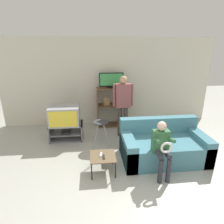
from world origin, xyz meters
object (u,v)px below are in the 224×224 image
at_px(folding_stool, 101,126).
at_px(remote_control_white, 101,154).
at_px(television_flat, 111,81).
at_px(remote_control_black, 104,157).
at_px(tv_stand, 67,131).
at_px(couch, 163,146).
at_px(television_main, 64,115).
at_px(person_standing_adult, 123,101).
at_px(media_shelf, 112,107).
at_px(person_seated_child, 162,145).
at_px(snack_table, 103,157).

bearing_deg(folding_stool, remote_control_white, -93.08).
distance_m(television_flat, remote_control_black, 2.61).
bearing_deg(remote_control_black, television_flat, 79.97).
distance_m(tv_stand, couch, 2.48).
bearing_deg(couch, remote_control_white, -166.72).
xyz_separation_m(television_main, person_standing_adult, (1.52, 0.06, 0.33)).
relative_size(tv_stand, remote_control_black, 5.86).
bearing_deg(remote_control_white, media_shelf, 89.18).
distance_m(person_standing_adult, person_seated_child, 1.85).
relative_size(media_shelf, couch, 0.67).
bearing_deg(person_standing_adult, tv_stand, -178.24).
relative_size(snack_table, remote_control_black, 3.34).
bearing_deg(person_standing_adult, remote_control_white, -113.68).
bearing_deg(remote_control_black, couch, 16.84).
bearing_deg(person_standing_adult, television_flat, 106.75).
xyz_separation_m(folding_stool, snack_table, (-0.02, -1.04, -0.21)).
distance_m(remote_control_white, person_seated_child, 1.15).
bearing_deg(person_seated_child, couch, 65.07).
distance_m(snack_table, remote_control_white, 0.07).
bearing_deg(remote_control_white, remote_control_black, -51.54).
relative_size(television_flat, snack_table, 1.46).
distance_m(folding_stool, person_seated_child, 1.63).
distance_m(television_main, media_shelf, 1.53).
height_order(television_main, remote_control_black, television_main).
bearing_deg(couch, snack_table, -165.06).
xyz_separation_m(person_standing_adult, person_seated_child, (0.43, -1.76, -0.36)).
bearing_deg(snack_table, folding_stool, 88.71).
height_order(remote_control_white, person_seated_child, person_seated_child).
xyz_separation_m(remote_control_black, remote_control_white, (-0.05, 0.09, 0.00)).
bearing_deg(media_shelf, remote_control_white, -101.23).
distance_m(remote_control_black, remote_control_white, 0.10).
height_order(television_main, couch, television_main).
bearing_deg(person_standing_adult, media_shelf, 106.61).
distance_m(media_shelf, remote_control_black, 2.40).
bearing_deg(person_standing_adult, couch, -60.49).
relative_size(tv_stand, media_shelf, 0.71).
bearing_deg(media_shelf, television_flat, 114.99).
relative_size(tv_stand, person_seated_child, 0.80).
relative_size(television_main, snack_table, 1.56).
height_order(media_shelf, person_standing_adult, person_standing_adult).
distance_m(television_main, snack_table, 1.77).
relative_size(snack_table, person_seated_child, 0.46).
distance_m(television_flat, person_standing_adult, 0.88).
xyz_separation_m(tv_stand, television_flat, (1.28, 0.80, 1.19)).
bearing_deg(couch, television_flat, 114.91).
distance_m(television_flat, remote_control_white, 2.54).
bearing_deg(remote_control_black, tv_stand, 118.73).
height_order(snack_table, remote_control_black, remote_control_black).
bearing_deg(remote_control_white, tv_stand, 129.71).
distance_m(media_shelf, remote_control_white, 2.32).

